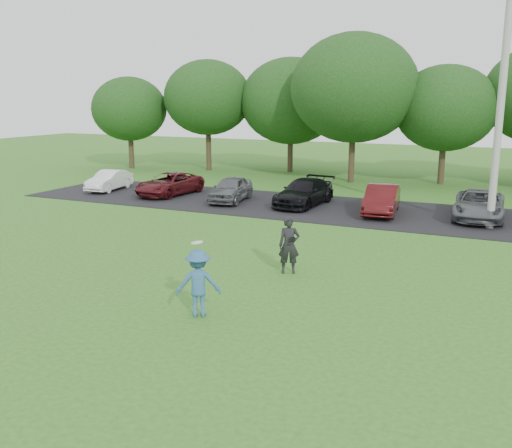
# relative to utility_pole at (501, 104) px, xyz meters

# --- Properties ---
(ground) EXTENTS (100.00, 100.00, 0.00)m
(ground) POSITION_rel_utility_pole_xyz_m (-6.21, -11.84, -4.76)
(ground) COLOR #31631C
(ground) RESTS_ON ground
(parking_lot) EXTENTS (32.00, 6.50, 0.03)m
(parking_lot) POSITION_rel_utility_pole_xyz_m (-6.21, 1.16, -4.74)
(parking_lot) COLOR black
(parking_lot) RESTS_ON ground
(utility_pole) EXTENTS (0.28, 0.28, 9.52)m
(utility_pole) POSITION_rel_utility_pole_xyz_m (0.00, 0.00, 0.00)
(utility_pole) COLOR #ADADA8
(utility_pole) RESTS_ON ground
(frisbee_player) EXTENTS (1.20, 1.03, 1.82)m
(frisbee_player) POSITION_rel_utility_pole_xyz_m (-5.76, -12.57, -3.95)
(frisbee_player) COLOR #32628F
(frisbee_player) RESTS_ON ground
(camera_bystander) EXTENTS (0.72, 0.62, 1.68)m
(camera_bystander) POSITION_rel_utility_pole_xyz_m (-5.04, -8.61, -3.92)
(camera_bystander) COLOR black
(camera_bystander) RESTS_ON ground
(parked_cars) EXTENTS (27.83, 4.67, 1.23)m
(parked_cars) POSITION_rel_utility_pole_xyz_m (-5.34, 1.27, -4.13)
(parked_cars) COLOR white
(parked_cars) RESTS_ON parking_lot
(tree_row) EXTENTS (42.39, 9.85, 8.64)m
(tree_row) POSITION_rel_utility_pole_xyz_m (-4.70, 10.92, 0.15)
(tree_row) COLOR #38281C
(tree_row) RESTS_ON ground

